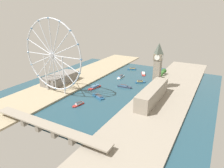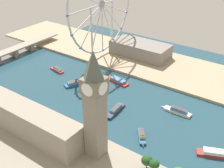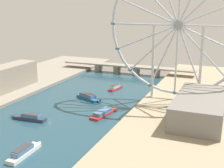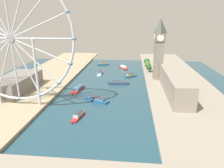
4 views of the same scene
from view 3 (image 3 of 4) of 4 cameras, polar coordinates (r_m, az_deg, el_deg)
The scene contains 10 objects.
ground_plane at distance 247.55m, azimuth -11.68°, elevation -6.70°, with size 370.40×370.40×0.00m, color #234756.
riverbank_right at distance 211.51m, azimuth 11.92°, elevation -10.10°, with size 90.00×520.00×3.00m, color tan.
ferris_wheel at distance 278.67m, azimuth 12.42°, elevation 10.69°, with size 129.89×3.20×132.89m.
riverside_hall at distance 244.73m, azimuth 16.26°, elevation -4.26°, with size 36.34×78.46×18.02m, color gray.
river_bridge at distance 404.79m, azimuth 2.83°, elevation 3.17°, with size 182.40×15.56×11.01m.
tour_boat_0 at distance 295.17m, azimuth -4.47°, elevation -2.47°, with size 32.02×19.53×5.05m.
tour_boat_1 at distance 327.79m, azimuth 0.64°, elevation -0.65°, with size 9.52×25.10×5.42m.
tour_boat_3 at distance 252.57m, azimuth -1.63°, elevation -5.47°, with size 12.69×35.54×4.73m.
tour_boat_5 at distance 196.16m, azimuth -16.23°, elevation -12.18°, with size 6.80×31.65×5.82m.
tour_boat_6 at distance 251.34m, azimuth -15.38°, elevation -6.10°, with size 33.07×8.23×5.22m.
Camera 3 is at (131.33, -189.90, 89.28)m, focal length 48.34 mm.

